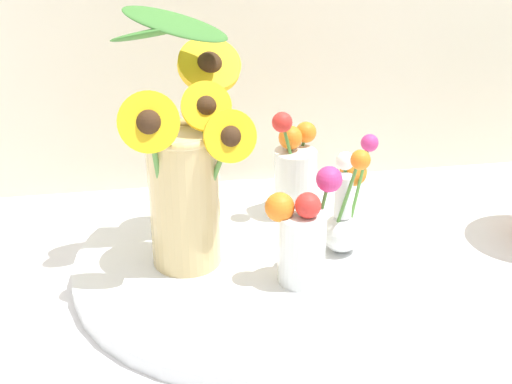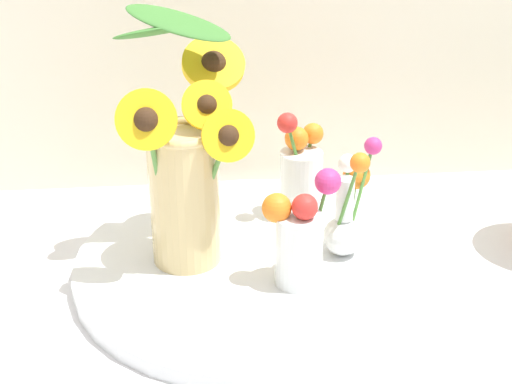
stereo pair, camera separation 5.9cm
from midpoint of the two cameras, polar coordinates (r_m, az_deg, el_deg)
ground_plane at (r=1.02m, az=3.62°, el=-7.60°), size 6.00×6.00×0.00m
serving_tray at (r=1.05m, az=1.62°, el=-5.79°), size 0.53×0.53×0.02m
mason_jar_sunflowers at (r=0.98m, az=-3.92°, el=1.81°), size 0.20×0.19×0.36m
vase_small_center at (r=0.96m, az=5.27°, el=-3.52°), size 0.11×0.07×0.16m
vase_bulb_right at (r=1.04m, az=9.02°, el=-1.28°), size 0.09×0.11×0.18m
vase_small_back at (r=1.13m, az=5.07°, el=1.43°), size 0.08×0.08×0.18m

